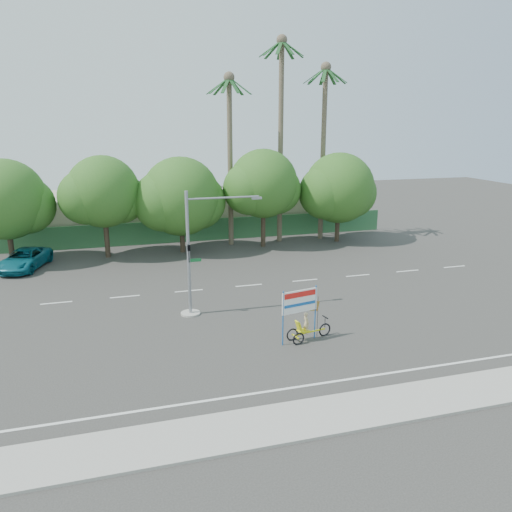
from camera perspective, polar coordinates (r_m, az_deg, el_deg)
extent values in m
plane|color=#33302D|center=(25.53, -0.47, -9.30)|extent=(120.00, 120.00, 0.00)
cube|color=gray|center=(19.26, 5.80, -18.03)|extent=(50.00, 2.40, 0.12)
cube|color=#336B3D|center=(45.35, -7.76, 2.87)|extent=(38.00, 0.08, 2.00)
cube|color=#B9AF93|center=(49.30, -20.19, 4.25)|extent=(12.00, 8.00, 4.00)
cube|color=#B9AF93|center=(51.19, 0.39, 5.33)|extent=(14.00, 8.00, 3.60)
cylinder|color=#473828|center=(42.08, -26.26, 1.51)|extent=(0.40, 0.40, 3.52)
sphere|color=#185419|center=(41.53, -26.78, 5.80)|extent=(6.00, 6.00, 6.00)
sphere|color=#185419|center=(41.67, -24.79, 5.27)|extent=(4.32, 4.32, 4.32)
cylinder|color=#473828|center=(41.33, -16.72, 2.39)|extent=(0.40, 0.40, 3.74)
sphere|color=#185419|center=(40.75, -17.09, 7.05)|extent=(5.60, 5.60, 5.60)
sphere|color=#185419|center=(41.12, -15.26, 6.41)|extent=(4.03, 4.03, 4.03)
sphere|color=#185419|center=(40.59, -18.84, 6.39)|extent=(4.26, 4.26, 4.26)
cylinder|color=#473828|center=(41.69, -8.44, 2.67)|extent=(0.40, 0.40, 3.30)
sphere|color=#185419|center=(41.16, -8.60, 6.75)|extent=(6.40, 6.40, 6.40)
sphere|color=#185419|center=(41.73, -6.66, 6.20)|extent=(4.61, 4.61, 4.61)
sphere|color=#185419|center=(40.80, -10.55, 6.16)|extent=(4.86, 4.86, 4.86)
cylinder|color=#473828|center=(43.07, 0.82, 3.62)|extent=(0.40, 0.40, 3.87)
sphere|color=#185419|center=(42.50, 0.84, 8.28)|extent=(5.80, 5.80, 5.80)
sphere|color=#185419|center=(43.25, 2.39, 7.56)|extent=(4.18, 4.18, 4.18)
sphere|color=#185419|center=(41.95, -0.78, 7.70)|extent=(4.41, 4.41, 4.41)
cylinder|color=#473828|center=(45.59, 9.30, 3.79)|extent=(0.40, 0.40, 3.43)
sphere|color=#185419|center=(45.08, 9.47, 7.68)|extent=(6.20, 6.20, 6.20)
sphere|color=#185419|center=(46.03, 10.86, 7.08)|extent=(4.46, 4.46, 4.46)
sphere|color=#185419|center=(44.32, 7.94, 7.21)|extent=(4.71, 4.71, 4.71)
cylinder|color=#70604C|center=(44.28, 2.82, 12.49)|extent=(0.44, 0.44, 17.00)
sphere|color=#70604C|center=(44.69, 2.98, 23.45)|extent=(0.90, 0.90, 0.90)
cube|color=#1C4C21|center=(44.91, 4.20, 22.54)|extent=(1.91, 0.28, 1.36)
cube|color=#1C4C21|center=(45.40, 3.63, 22.47)|extent=(1.65, 1.44, 1.36)
cube|color=#1C4C21|center=(45.52, 2.77, 22.46)|extent=(0.61, 1.93, 1.36)
cube|color=#1C4C21|center=(45.22, 1.99, 22.51)|extent=(1.20, 1.80, 1.36)
cube|color=#1C4C21|center=(44.63, 1.65, 22.61)|extent=(1.89, 0.92, 1.36)
cube|color=#1C4C21|center=(44.02, 1.93, 22.72)|extent=(1.89, 0.92, 1.36)
cube|color=#1C4C21|center=(43.68, 2.70, 22.77)|extent=(1.20, 1.80, 1.36)
cube|color=#1C4C21|center=(43.78, 3.61, 22.74)|extent=(0.61, 1.93, 1.36)
cube|color=#1C4C21|center=(44.27, 4.20, 22.64)|extent=(1.65, 1.44, 1.36)
cylinder|color=#70604C|center=(45.77, 7.65, 11.21)|extent=(0.44, 0.44, 15.00)
sphere|color=#70604C|center=(45.88, 8.00, 20.60)|extent=(0.90, 0.90, 0.90)
cube|color=#1C4C21|center=(46.20, 9.10, 19.69)|extent=(1.91, 0.28, 1.36)
cube|color=#1C4C21|center=(46.66, 8.51, 19.67)|extent=(1.65, 1.44, 1.36)
cube|color=#1C4C21|center=(46.73, 7.68, 19.69)|extent=(0.61, 1.93, 1.36)
cube|color=#1C4C21|center=(46.38, 6.97, 19.75)|extent=(1.20, 1.80, 1.36)
cube|color=#1C4C21|center=(45.77, 6.72, 19.82)|extent=(1.89, 0.92, 1.36)
cube|color=#1C4C21|center=(45.18, 7.05, 19.87)|extent=(1.89, 0.92, 1.36)
cube|color=#1C4C21|center=(44.89, 7.82, 19.88)|extent=(1.20, 1.80, 1.36)
cube|color=#1C4C21|center=(45.04, 8.67, 19.83)|extent=(0.61, 1.93, 1.36)
cube|color=#1C4C21|center=(45.56, 9.17, 19.76)|extent=(1.65, 1.44, 1.36)
cylinder|color=#70604C|center=(43.15, -2.97, 10.42)|extent=(0.44, 0.44, 14.00)
sphere|color=#70604C|center=(43.13, -3.10, 19.73)|extent=(0.90, 0.90, 0.90)
cube|color=#1C4C21|center=(43.30, -1.81, 18.85)|extent=(1.91, 0.28, 1.36)
cube|color=#1C4C21|center=(43.84, -2.31, 18.80)|extent=(1.65, 1.44, 1.36)
cube|color=#1C4C21|center=(44.02, -3.16, 18.78)|extent=(0.61, 1.93, 1.36)
cube|color=#1C4C21|center=(43.78, -3.98, 18.78)|extent=(1.20, 1.80, 1.36)
cube|color=#1C4C21|center=(43.21, -4.40, 18.82)|extent=(1.89, 0.92, 1.36)
cube|color=#1C4C21|center=(42.58, -4.21, 18.88)|extent=(1.89, 0.92, 1.36)
cube|color=#1C4C21|center=(42.18, -3.49, 18.93)|extent=(1.20, 1.80, 1.36)
cube|color=#1C4C21|center=(42.22, -2.56, 18.94)|extent=(0.61, 1.93, 1.36)
cube|color=#1C4C21|center=(42.66, -1.90, 18.90)|extent=(1.65, 1.44, 1.36)
cylinder|color=gray|center=(28.66, -7.49, -6.51)|extent=(1.10, 1.10, 0.10)
cylinder|color=gray|center=(27.58, -7.73, 0.17)|extent=(0.18, 0.18, 7.00)
cylinder|color=gray|center=(27.30, -3.78, 6.67)|extent=(4.00, 0.10, 0.10)
cube|color=gray|center=(27.77, 0.08, 6.64)|extent=(0.55, 0.20, 0.12)
imported|color=black|center=(27.34, -7.67, 0.26)|extent=(0.16, 0.20, 1.00)
cube|color=#14662D|center=(27.72, -6.99, -0.48)|extent=(0.70, 0.04, 0.18)
torus|color=black|center=(25.88, 7.86, -8.35)|extent=(0.70, 0.22, 0.70)
torus|color=black|center=(25.22, 4.16, -8.95)|extent=(0.66, 0.20, 0.65)
torus|color=black|center=(24.77, 4.87, -9.42)|extent=(0.66, 0.20, 0.65)
cube|color=yellow|center=(25.40, 6.22, -8.61)|extent=(1.73, 0.41, 0.06)
cube|color=yellow|center=(24.99, 4.51, -9.14)|extent=(0.18, 0.62, 0.05)
cube|color=yellow|center=(25.13, 5.43, -8.50)|extent=(0.59, 0.53, 0.06)
cube|color=yellow|center=(24.88, 4.91, -8.01)|extent=(0.32, 0.47, 0.56)
cylinder|color=black|center=(25.72, 7.89, -7.50)|extent=(0.04, 0.04, 0.57)
cube|color=black|center=(25.62, 7.91, -6.93)|extent=(0.13, 0.46, 0.04)
imported|color=#CCB284|center=(25.06, 5.76, -7.61)|extent=(0.34, 0.45, 1.11)
cylinder|color=#1759AE|center=(24.21, 3.10, -7.14)|extent=(0.07, 0.07, 2.79)
cylinder|color=#1759AE|center=(25.14, 6.78, -6.36)|extent=(0.07, 0.07, 2.79)
cube|color=white|center=(24.40, 5.02, -5.18)|extent=(1.93, 0.44, 1.14)
cube|color=red|center=(24.25, 5.08, -4.40)|extent=(1.72, 0.36, 0.27)
cube|color=#1759AE|center=(24.43, 5.05, -5.54)|extent=(1.72, 0.36, 0.14)
cylinder|color=black|center=(25.34, 7.05, -6.95)|extent=(0.02, 0.02, 2.17)
cube|color=red|center=(24.90, 6.41, -5.68)|extent=(0.90, 0.20, 0.68)
imported|color=#116577|center=(40.48, -24.96, -0.33)|extent=(3.82, 5.74, 1.46)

